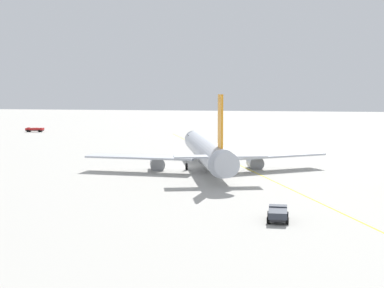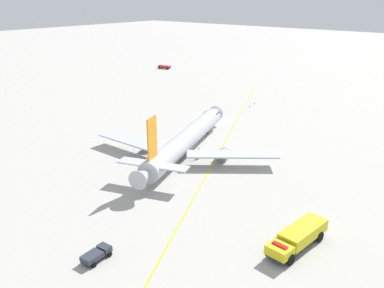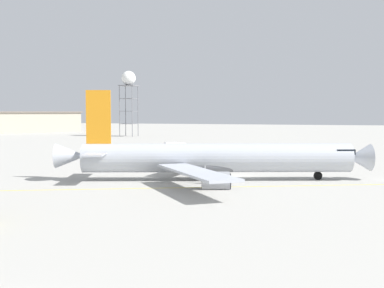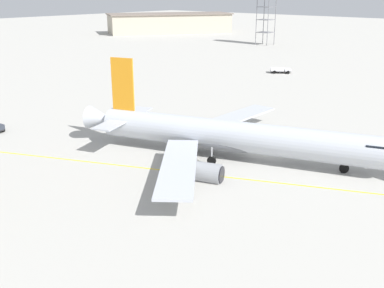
{
  "view_description": "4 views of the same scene",
  "coord_description": "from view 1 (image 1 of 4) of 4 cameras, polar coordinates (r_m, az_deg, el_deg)",
  "views": [
    {
      "loc": [
        -23.36,
        85.71,
        11.75
      ],
      "look_at": [
        -1.93,
        0.18,
        3.7
      ],
      "focal_mm": 50.85,
      "sensor_mm": 36.0,
      "label": 1
    },
    {
      "loc": [
        -54.59,
        60.72,
        30.25
      ],
      "look_at": [
        -6.54,
        2.24,
        2.53
      ],
      "focal_mm": 38.68,
      "sensor_mm": 36.0,
      "label": 2
    },
    {
      "loc": [
        -69.34,
        -16.17,
        8.91
      ],
      "look_at": [
        -8.45,
        3.97,
        4.94
      ],
      "focal_mm": 48.11,
      "sensor_mm": 36.0,
      "label": 3
    },
    {
      "loc": [
        -48.6,
        -29.44,
        20.2
      ],
      "look_at": [
        -8.55,
        5.27,
        2.1
      ],
      "focal_mm": 42.52,
      "sensor_mm": 36.0,
      "label": 4
    }
  ],
  "objects": [
    {
      "name": "ground_plane",
      "position": [
        89.61,
        -1.17,
        -2.32
      ],
      "size": [
        600.0,
        600.0,
        0.0
      ],
      "primitive_type": "plane",
      "color": "#ADAAA3"
    },
    {
      "name": "airliner_main",
      "position": [
        85.91,
        1.54,
        -0.8
      ],
      "size": [
        35.66,
        40.06,
        12.03
      ],
      "rotation": [
        0.0,
        0.0,
        5.05
      ],
      "color": "#B2B7C1",
      "rests_on": "ground_plane"
    },
    {
      "name": "ops_pickup_truck",
      "position": [
        177.91,
        -16.16,
        1.49
      ],
      "size": [
        5.8,
        3.0,
        1.41
      ],
      "rotation": [
        0.0,
        0.0,
        0.19
      ],
      "color": "#232326",
      "rests_on": "ground_plane"
    },
    {
      "name": "baggage_truck_truck",
      "position": [
        51.57,
        8.99,
        -7.21
      ],
      "size": [
        2.22,
        3.88,
        1.22
      ],
      "rotation": [
        0.0,
        0.0,
        4.79
      ],
      "color": "#232326",
      "rests_on": "ground_plane"
    },
    {
      "name": "taxiway_centreline",
      "position": [
        87.81,
        5.58,
        -2.49
      ],
      "size": [
        63.87,
        138.04,
        0.01
      ],
      "rotation": [
        0.0,
        0.0,
        5.14
      ],
      "color": "yellow",
      "rests_on": "ground_plane"
    },
    {
      "name": "safety_cone_near",
      "position": [
        126.18,
        1.28,
        -0.0
      ],
      "size": [
        0.36,
        0.36,
        0.55
      ],
      "color": "orange",
      "rests_on": "ground_plane"
    },
    {
      "name": "safety_cone_mid",
      "position": [
        130.15,
        1.27,
        0.16
      ],
      "size": [
        0.36,
        0.36,
        0.55
      ],
      "color": "orange",
      "rests_on": "ground_plane"
    }
  ]
}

